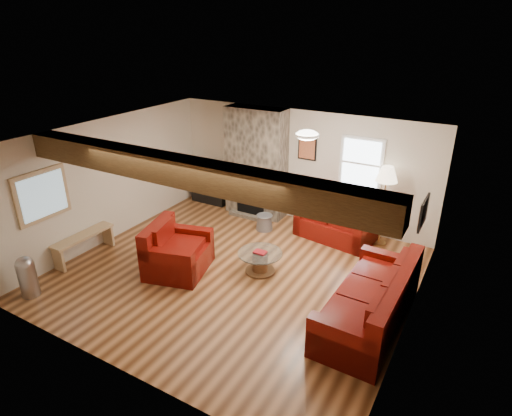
{
  "coord_description": "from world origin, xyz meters",
  "views": [
    {
      "loc": [
        3.65,
        -5.59,
        4.2
      ],
      "look_at": [
        0.21,
        0.4,
        1.18
      ],
      "focal_mm": 30.0,
      "sensor_mm": 36.0,
      "label": 1
    }
  ],
  "objects": [
    {
      "name": "room",
      "position": [
        0.0,
        0.0,
        1.25
      ],
      "size": [
        8.0,
        8.0,
        8.0
      ],
      "color": "#522D15",
      "rests_on": "ground"
    },
    {
      "name": "oak_beam",
      "position": [
        0.0,
        -1.25,
        2.31
      ],
      "size": [
        6.0,
        0.36,
        0.38
      ],
      "primitive_type": "cube",
      "color": "#35200F",
      "rests_on": "room"
    },
    {
      "name": "chimney_breast",
      "position": [
        -1.0,
        2.49,
        1.22
      ],
      "size": [
        1.4,
        0.67,
        2.5
      ],
      "color": "#38322B",
      "rests_on": "floor"
    },
    {
      "name": "back_window",
      "position": [
        1.35,
        2.71,
        1.55
      ],
      "size": [
        0.9,
        0.08,
        1.1
      ],
      "primitive_type": null,
      "color": "white",
      "rests_on": "room"
    },
    {
      "name": "hatch_window",
      "position": [
        -2.96,
        -1.5,
        1.45
      ],
      "size": [
        0.08,
        1.0,
        0.9
      ],
      "primitive_type": null,
      "color": "#A78458",
      "rests_on": "room"
    },
    {
      "name": "ceiling_dome",
      "position": [
        0.9,
        0.9,
        2.44
      ],
      "size": [
        0.4,
        0.4,
        0.18
      ],
      "primitive_type": null,
      "color": "white",
      "rests_on": "room"
    },
    {
      "name": "artwork_back",
      "position": [
        0.15,
        2.71,
        1.7
      ],
      "size": [
        0.42,
        0.06,
        0.52
      ],
      "primitive_type": null,
      "color": "black",
      "rests_on": "room"
    },
    {
      "name": "artwork_right",
      "position": [
        2.96,
        0.3,
        1.75
      ],
      "size": [
        0.06,
        0.55,
        0.42
      ],
      "primitive_type": null,
      "color": "black",
      "rests_on": "room"
    },
    {
      "name": "sofa_three",
      "position": [
        2.48,
        -0.18,
        0.45
      ],
      "size": [
        1.04,
        2.37,
        0.91
      ],
      "primitive_type": null,
      "rotation": [
        0.0,
        0.0,
        -1.6
      ],
      "color": "#4D0505",
      "rests_on": "floor"
    },
    {
      "name": "loveseat",
      "position": [
        1.09,
        2.23,
        0.41
      ],
      "size": [
        1.68,
        1.13,
        0.83
      ],
      "primitive_type": null,
      "rotation": [
        0.0,
        0.0,
        -0.16
      ],
      "color": "#4D0505",
      "rests_on": "floor"
    },
    {
      "name": "armchair_red",
      "position": [
        -0.94,
        -0.43,
        0.45
      ],
      "size": [
        1.24,
        1.34,
        0.91
      ],
      "primitive_type": null,
      "rotation": [
        0.0,
        0.0,
        1.84
      ],
      "color": "#4D0505",
      "rests_on": "floor"
    },
    {
      "name": "coffee_table",
      "position": [
        0.37,
        0.26,
        0.2
      ],
      "size": [
        0.81,
        0.81,
        0.42
      ],
      "color": "#4D3118",
      "rests_on": "floor"
    },
    {
      "name": "tv_cabinet",
      "position": [
        -2.34,
        2.53,
        0.23
      ],
      "size": [
        0.92,
        0.37,
        0.46
      ],
      "primitive_type": "cube",
      "color": "black",
      "rests_on": "floor"
    },
    {
      "name": "television",
      "position": [
        -2.34,
        2.53,
        0.71
      ],
      "size": [
        0.87,
        0.11,
        0.5
      ],
      "primitive_type": "imported",
      "color": "black",
      "rests_on": "tv_cabinet"
    },
    {
      "name": "floor_lamp",
      "position": [
        1.96,
        2.43,
        1.42
      ],
      "size": [
        0.43,
        0.43,
        1.66
      ],
      "color": "#A67D45",
      "rests_on": "floor"
    },
    {
      "name": "pine_bench",
      "position": [
        -2.83,
        -0.95,
        0.24
      ],
      "size": [
        0.3,
        1.27,
        0.48
      ],
      "primitive_type": null,
      "color": "#A78458",
      "rests_on": "floor"
    },
    {
      "name": "pedal_bin",
      "position": [
        -2.59,
        -2.28,
        0.36
      ],
      "size": [
        0.32,
        0.32,
        0.73
      ],
      "primitive_type": null,
      "rotation": [
        0.0,
        0.0,
        0.11
      ],
      "color": "#9C9CA1",
      "rests_on": "floor"
    },
    {
      "name": "coal_bucket",
      "position": [
        -0.4,
        1.82,
        0.17
      ],
      "size": [
        0.37,
        0.37,
        0.35
      ],
      "primitive_type": null,
      "color": "slate",
      "rests_on": "floor"
    }
  ]
}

